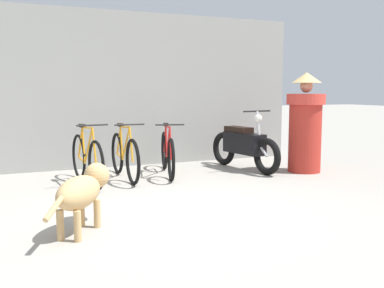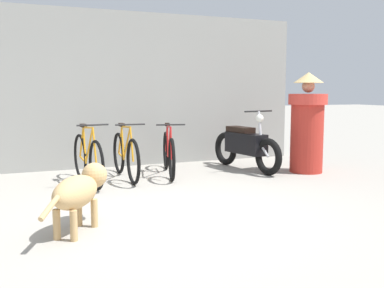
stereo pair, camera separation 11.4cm
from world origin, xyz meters
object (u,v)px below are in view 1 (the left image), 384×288
object	(u,v)px
bicycle_0	(87,159)
bicycle_1	(124,156)
motorcycle	(244,146)
bicycle_2	(167,153)
person_in_robes	(305,123)
stray_dog	(83,190)

from	to	relation	value
bicycle_0	bicycle_1	size ratio (longest dim) A/B	0.99
bicycle_1	motorcycle	bearing A→B (deg)	89.91
bicycle_2	motorcycle	bearing A→B (deg)	100.90
bicycle_0	bicycle_2	size ratio (longest dim) A/B	0.97
bicycle_1	person_in_robes	bearing A→B (deg)	79.07
bicycle_0	person_in_robes	world-z (taller)	person_in_robes
person_in_robes	bicycle_1	bearing A→B (deg)	-34.24
bicycle_1	bicycle_2	xyz separation A→B (m)	(0.75, 0.06, -0.01)
bicycle_1	stray_dog	bearing A→B (deg)	-23.21
motorcycle	stray_dog	bearing A→B (deg)	-62.18
bicycle_0	person_in_robes	xyz separation A→B (m)	(3.67, -0.43, 0.47)
motorcycle	stray_dog	size ratio (longest dim) A/B	1.69
bicycle_2	person_in_robes	size ratio (longest dim) A/B	1.00
bicycle_2	stray_dog	size ratio (longest dim) A/B	1.58
bicycle_1	motorcycle	world-z (taller)	motorcycle
bicycle_2	motorcycle	xyz separation A→B (m)	(1.42, -0.08, 0.07)
bicycle_2	bicycle_0	bearing A→B (deg)	-65.84
bicycle_2	person_in_robes	distance (m)	2.43
bicycle_1	stray_dog	distance (m)	2.68
bicycle_1	motorcycle	distance (m)	2.17
bicycle_1	bicycle_2	size ratio (longest dim) A/B	0.98
bicycle_2	person_in_robes	world-z (taller)	person_in_robes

